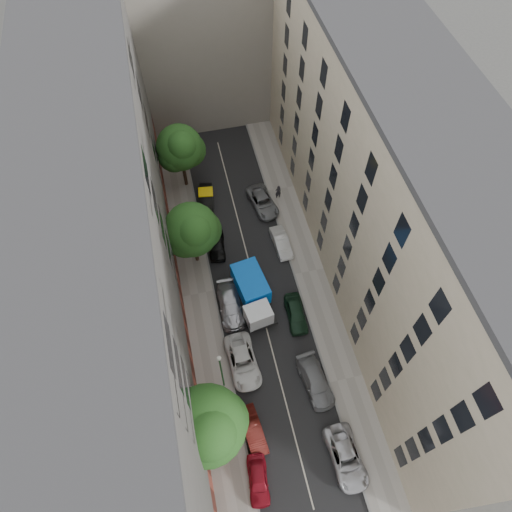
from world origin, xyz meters
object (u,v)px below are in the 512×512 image
object	(u,v)px
tarp_truck	(253,293)
car_left_1	(253,430)
car_right_4	(263,202)
tree_mid	(193,231)
car_right_0	(346,458)
car_right_2	(296,313)
tree_near	(208,427)
car_left_0	(258,480)
tree_far	(181,149)
car_right_3	(281,242)
car_right_1	(316,382)
car_left_3	(230,305)
pedestrian	(278,192)
car_left_5	(206,198)
car_left_2	(243,361)
car_left_4	(217,244)
lamp_post	(221,369)

from	to	relation	value
tarp_truck	car_left_1	world-z (taller)	tarp_truck
car_right_4	tree_mid	distance (m)	10.50
car_right_0	car_left_1	bearing A→B (deg)	149.12
car_right_2	tree_near	size ratio (longest dim) A/B	0.43
car_left_0	tree_near	size ratio (longest dim) A/B	0.39
car_right_0	tree_far	distance (m)	32.23
car_right_3	car_right_1	bearing A→B (deg)	-96.76
car_left_3	car_right_4	bearing A→B (deg)	64.43
tarp_truck	pedestrian	bearing A→B (deg)	55.85
car_left_1	car_left_5	world-z (taller)	car_left_1
car_left_0	car_left_5	world-z (taller)	car_left_5
tarp_truck	car_left_3	bearing A→B (deg)	178.49
car_left_1	car_left_2	world-z (taller)	car_left_2
car_left_5	tree_far	world-z (taller)	tree_far
tarp_truck	car_left_2	world-z (taller)	tarp_truck
car_right_1	car_right_0	bearing A→B (deg)	-91.66
car_left_0	tree_far	world-z (taller)	tree_far
tree_mid	pedestrian	size ratio (longest dim) A/B	4.21
car_left_1	tree_near	distance (m)	6.77
car_left_3	tree_mid	bearing A→B (deg)	110.83
car_right_0	pedestrian	bearing A→B (deg)	84.67
car_left_0	car_left_2	xyz separation A→B (m)	(0.80, 9.27, 0.08)
car_left_5	tree_mid	bearing A→B (deg)	-98.53
tree_near	tree_far	size ratio (longest dim) A/B	1.21
tarp_truck	car_left_3	xyz separation A→B (m)	(-2.20, -0.30, -0.83)
car_left_3	tree_near	xyz separation A→B (m)	(-3.50, -11.59, 5.93)
car_right_1	car_left_1	bearing A→B (deg)	-163.32
car_left_4	car_right_0	bearing A→B (deg)	-67.98
car_right_2	car_right_4	bearing A→B (deg)	92.69
car_left_1	car_left_0	bearing A→B (deg)	-103.06
tarp_truck	car_left_1	bearing A→B (deg)	-111.88
car_right_0	car_right_1	distance (m)	6.22
tree_near	tree_mid	world-z (taller)	tree_near
tree_near	car_left_2	bearing A→B (deg)	59.97
car_left_4	car_right_4	bearing A→B (deg)	42.91
car_left_2	car_right_1	size ratio (longest dim) A/B	1.08
tree_far	lamp_post	world-z (taller)	tree_far
tarp_truck	car_left_2	distance (m)	6.28
car_left_1	tree_mid	distance (m)	17.76
tree_mid	car_right_4	bearing A→B (deg)	34.48
car_left_0	car_right_3	world-z (taller)	car_right_3
tarp_truck	pedestrian	xyz separation A→B (m)	(5.47, 11.74, -0.52)
car_left_5	car_right_3	size ratio (longest dim) A/B	1.01
car_left_1	car_left_3	bearing A→B (deg)	81.32
car_left_0	car_right_1	bearing A→B (deg)	50.16
car_right_3	car_right_4	world-z (taller)	car_right_4
car_right_3	tree_far	xyz separation A→B (m)	(-8.10, 10.29, 4.82)
car_left_5	car_right_3	bearing A→B (deg)	-41.69
car_right_0	tree_mid	distance (m)	22.72
car_right_0	lamp_post	xyz separation A→B (m)	(-8.10, 7.84, 3.47)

